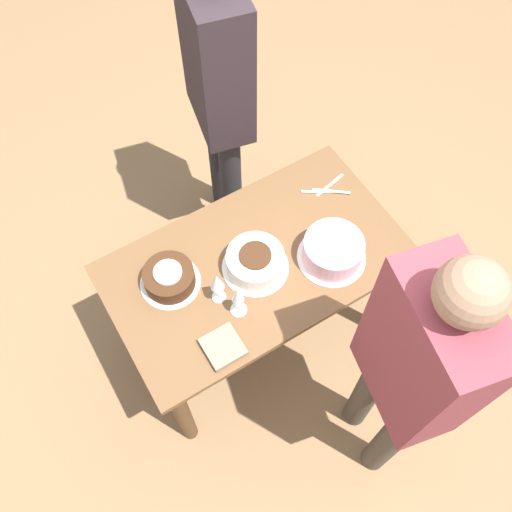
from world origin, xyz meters
name	(u,v)px	position (x,y,z in m)	size (l,w,h in m)	color
ground_plane	(256,332)	(0.00, 0.00, 0.00)	(12.00, 12.00, 0.00)	#8E6B47
dining_table	(256,279)	(0.00, 0.00, 0.62)	(1.24, 0.71, 0.77)	brown
cake_center_white	(255,262)	(0.02, 0.02, 0.82)	(0.28, 0.28, 0.11)	white
cake_front_chocolate	(169,278)	(0.35, -0.10, 0.82)	(0.25, 0.25, 0.10)	white
cake_back_decorated	(333,251)	(-0.28, 0.15, 0.83)	(0.29, 0.29, 0.12)	white
wine_glass_near	(238,296)	(0.17, 0.15, 0.91)	(0.07, 0.07, 0.20)	silver
wine_glass_far	(217,282)	(0.21, 0.06, 0.91)	(0.06, 0.06, 0.19)	silver
fork_pile	(327,189)	(-0.46, -0.15, 0.78)	(0.22, 0.13, 0.01)	silver
napkin_stack	(223,347)	(0.30, 0.26, 0.79)	(0.14, 0.14, 0.03)	gray
person_cutting	(218,84)	(-0.25, -0.72, 1.04)	(0.30, 0.44, 1.71)	#232328
person_watching	(414,369)	(-0.16, 0.73, 1.03)	(0.30, 0.44, 1.70)	#4C4238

